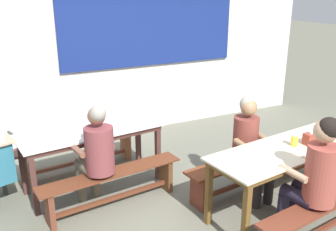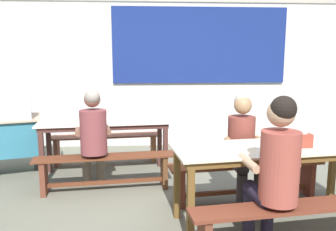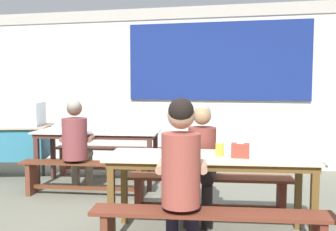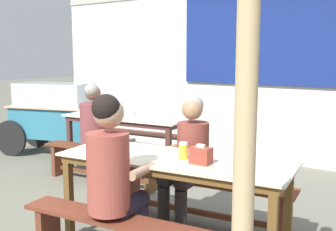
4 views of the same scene
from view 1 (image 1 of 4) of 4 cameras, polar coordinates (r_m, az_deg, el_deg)
The scene contains 14 objects.
ground_plane at distance 4.27m, azimuth 6.78°, elevation -15.41°, with size 40.00×40.00×0.00m, color #656556.
backdrop_wall at distance 6.27m, azimuth -7.59°, elevation 10.07°, with size 7.36×0.23×2.75m.
dining_table_far at distance 4.66m, azimuth -11.61°, elevation -2.98°, with size 1.79×0.83×0.77m.
dining_table_near at distance 4.26m, azimuth 17.81°, elevation -5.61°, with size 1.96×0.89×0.77m.
bench_far_back at distance 5.31m, azimuth -13.58°, elevation -5.05°, with size 1.72×0.47×0.44m.
bench_far_front at distance 4.36m, azimuth -8.47°, elevation -10.35°, with size 1.69×0.44×0.44m.
bench_near_back at distance 4.76m, azimuth 12.05°, elevation -7.68°, with size 1.80×0.50×0.44m.
bench_near_front at distance 4.16m, azimuth 23.40°, elevation -13.03°, with size 1.92×0.48×0.44m.
person_left_back_turned at distance 4.19m, azimuth -10.80°, elevation -5.43°, with size 0.47×0.56×1.24m.
person_near_front at distance 3.80m, azimuth 21.56°, elevation -8.17°, with size 0.45×0.53×1.33m.
person_right_near_table at distance 4.49m, azimuth 12.36°, elevation -4.05°, with size 0.42×0.57×1.22m.
tissue_box at distance 4.37m, azimuth 20.93°, elevation -3.32°, with size 0.16×0.10×0.15m.
condiment_jar at distance 4.27m, azimuth 18.71°, elevation -3.57°, with size 0.08×0.08×0.13m.
soup_bowl at distance 4.70m, azimuth -12.04°, elevation -1.52°, with size 0.16×0.16×0.04m, color silver.
Camera 1 is at (-2.01, -2.91, 2.40)m, focal length 40.02 mm.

